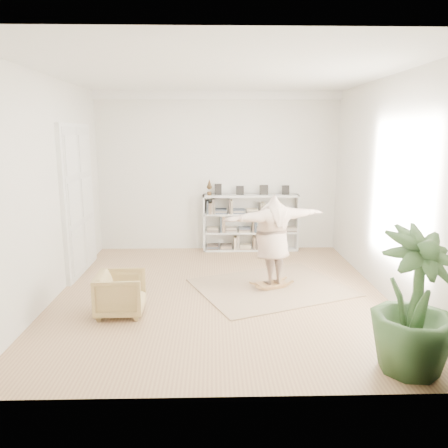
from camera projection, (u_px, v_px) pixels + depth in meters
name	position (u px, v px, depth m)	size (l,w,h in m)	color
floor	(220.00, 293.00, 7.46)	(6.00, 6.00, 0.00)	#956C4D
room_shell	(218.00, 95.00, 9.62)	(6.00, 6.00, 6.00)	silver
doors	(79.00, 201.00, 8.38)	(0.09, 1.78, 2.92)	white
bookshelf	(250.00, 223.00, 10.11)	(2.20, 0.35, 1.64)	silver
armchair	(121.00, 294.00, 6.55)	(0.69, 0.71, 0.65)	tan
rug	(271.00, 287.00, 7.72)	(2.50, 2.00, 0.02)	tan
rocker_board	(271.00, 284.00, 7.71)	(0.59, 0.48, 0.11)	#9A663D
person	(273.00, 238.00, 7.54)	(1.92, 0.52, 1.57)	tan
houseplant	(415.00, 302.00, 4.87)	(0.93, 0.93, 1.67)	#2F4E27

